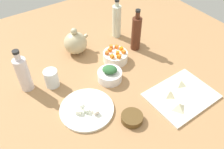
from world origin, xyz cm
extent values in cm
cube|color=#A5784C|center=(0.00, 0.00, 1.50)|extent=(190.00, 190.00, 3.00)
cube|color=silver|center=(22.03, -26.93, 3.50)|extent=(31.75, 24.81, 1.00)
cylinder|color=white|center=(-19.70, -8.74, 3.60)|extent=(24.70, 24.70, 1.20)
cylinder|color=white|center=(0.16, 2.05, 5.57)|extent=(12.50, 12.50, 5.13)
cylinder|color=white|center=(10.96, 12.94, 5.66)|extent=(13.68, 13.68, 5.33)
cylinder|color=brown|center=(-6.06, -24.58, 4.52)|extent=(9.64, 9.64, 3.03)
ellipsoid|color=tan|center=(-3.52, 32.05, 9.36)|extent=(13.20, 13.04, 12.72)
sphere|color=#B8B28C|center=(-3.52, 32.05, 17.20)|extent=(3.70, 3.70, 3.70)
cylinder|color=tan|center=(2.09, 32.05, 10.95)|extent=(5.38, 2.00, 3.93)
cylinder|color=silver|center=(-37.06, 19.86, 12.00)|extent=(6.13, 6.13, 18.01)
cylinder|color=silver|center=(-37.06, 19.86, 22.99)|extent=(2.76, 2.76, 3.96)
cylinder|color=black|center=(-37.06, 19.86, 25.56)|extent=(3.07, 3.07, 1.20)
cylinder|color=silver|center=(25.54, 32.81, 13.14)|extent=(5.37, 5.37, 20.28)
cylinder|color=silver|center=(25.54, 32.81, 24.78)|extent=(2.42, 2.42, 3.01)
cylinder|color=black|center=(25.54, 32.81, 26.89)|extent=(2.69, 2.69, 1.20)
cylinder|color=#502617|center=(27.21, 15.78, 13.01)|extent=(5.44, 5.44, 20.02)
cylinder|color=#502617|center=(27.21, 15.78, 25.00)|extent=(2.45, 2.45, 3.96)
cylinder|color=black|center=(27.21, 15.78, 27.58)|extent=(2.72, 2.72, 1.20)
cylinder|color=white|center=(-25.96, 14.74, 7.66)|extent=(6.91, 6.91, 9.31)
cube|color=orange|center=(9.99, 8.30, 9.23)|extent=(2.39, 2.39, 1.80)
cube|color=orange|center=(7.13, 10.46, 9.23)|extent=(2.01, 2.01, 1.80)
cube|color=orange|center=(9.18, 15.82, 9.23)|extent=(2.26, 2.26, 1.80)
cube|color=orange|center=(14.54, 10.16, 9.23)|extent=(1.96, 1.96, 1.80)
cube|color=orange|center=(6.51, 14.58, 9.23)|extent=(2.53, 2.53, 1.80)
cube|color=orange|center=(11.29, 11.27, 9.23)|extent=(2.55, 2.55, 1.80)
cube|color=orange|center=(13.94, 16.15, 9.23)|extent=(2.41, 2.41, 1.80)
cube|color=orange|center=(15.14, 13.21, 9.23)|extent=(2.05, 2.05, 1.80)
cube|color=orange|center=(11.47, 17.94, 9.23)|extent=(2.43, 2.43, 1.80)
ellipsoid|color=#2F6434|center=(0.16, 2.05, 9.79)|extent=(9.66, 9.54, 3.32)
cube|color=white|center=(-21.17, -6.52, 5.30)|extent=(2.44, 2.44, 2.20)
cube|color=silver|center=(-17.86, -13.44, 5.30)|extent=(2.22, 2.22, 2.20)
cube|color=white|center=(-20.52, -10.47, 5.30)|extent=(3.11, 3.11, 2.20)
cube|color=white|center=(-23.88, -9.17, 5.30)|extent=(3.09, 3.09, 2.20)
pyramid|color=beige|center=(26.52, -21.39, 5.08)|extent=(6.54, 6.61, 2.15)
pyramid|color=beige|center=(16.76, -23.70, 5.40)|extent=(5.61, 5.96, 2.81)
pyramid|color=beige|center=(14.85, -31.59, 5.53)|extent=(6.11, 6.61, 3.06)
camera|label=1|loc=(-47.38, -70.37, 88.80)|focal=37.79mm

